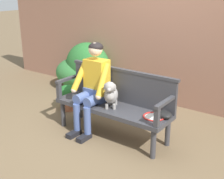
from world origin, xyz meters
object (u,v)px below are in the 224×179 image
at_px(dog_on_bench, 111,94).
at_px(tennis_racket, 155,116).
at_px(person_seated, 93,84).
at_px(garden_bench, 112,110).
at_px(baseball_glove, 165,114).
at_px(potted_plant, 68,96).

bearing_deg(dog_on_bench, tennis_racket, 8.72).
relative_size(person_seated, tennis_racket, 2.32).
bearing_deg(garden_bench, baseball_glove, 6.49).
height_order(tennis_racket, baseball_glove, baseball_glove).
bearing_deg(garden_bench, potted_plant, 164.96).
relative_size(garden_bench, dog_on_bench, 4.22).
height_order(garden_bench, tennis_racket, tennis_racket).
xyz_separation_m(person_seated, tennis_racket, (0.99, 0.06, -0.26)).
xyz_separation_m(tennis_racket, baseball_glove, (0.12, 0.05, 0.04)).
xyz_separation_m(person_seated, dog_on_bench, (0.35, -0.04, -0.06)).
xyz_separation_m(person_seated, baseball_glove, (1.11, 0.11, -0.23)).
bearing_deg(baseball_glove, potted_plant, -147.88).
distance_m(dog_on_bench, potted_plant, 1.33).
relative_size(person_seated, potted_plant, 2.92).
relative_size(tennis_racket, potted_plant, 1.26).
height_order(dog_on_bench, baseball_glove, dog_on_bench).
relative_size(baseball_glove, potted_plant, 0.48).
distance_m(garden_bench, dog_on_bench, 0.27).
xyz_separation_m(tennis_racket, potted_plant, (-1.85, 0.28, -0.22)).
bearing_deg(baseball_glove, garden_bench, -134.75).
distance_m(person_seated, dog_on_bench, 0.35).
xyz_separation_m(garden_bench, potted_plant, (-1.19, 0.32, -0.15)).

